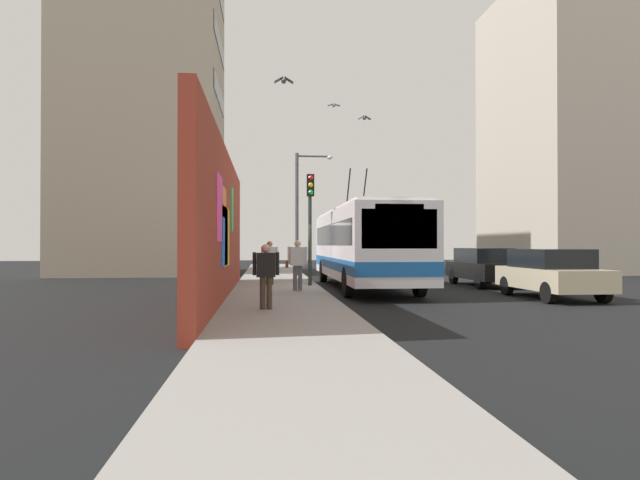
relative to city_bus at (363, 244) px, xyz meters
name	(u,v)px	position (x,y,z in m)	size (l,w,h in m)	color
ground_plane	(320,290)	(-0.89, 1.80, -1.75)	(80.00, 80.00, 0.00)	black
sidewalk_slab	(278,289)	(-0.89, 3.40, -1.67)	(48.00, 3.20, 0.15)	gray
graffiti_wall	(223,227)	(-4.29, 5.15, 0.52)	(15.23, 0.32, 4.54)	maroon
building_far_left	(146,106)	(11.87, 11.00, 8.27)	(8.20, 8.71, 20.03)	#9E937F
building_far_right	(556,129)	(12.42, -15.20, 7.59)	(11.33, 6.40, 18.67)	#B2A899
city_bus	(363,244)	(0.00, 0.00, 0.00)	(11.49, 2.67, 4.91)	silver
parked_car_champagne	(551,272)	(-4.66, -5.20, -0.92)	(4.09, 1.92, 1.58)	#C6B793
parked_car_black	(484,266)	(0.57, -5.20, -0.92)	(4.36, 1.81, 1.58)	black
pedestrian_near_wall	(266,271)	(-7.81, 3.85, -0.68)	(0.22, 0.65, 1.58)	#3F3326
pedestrian_at_curb	(297,261)	(-2.54, 2.77, -0.59)	(0.23, 0.76, 1.72)	#595960
pedestrian_midblock	(269,259)	(0.36, 3.70, -0.59)	(0.23, 0.76, 1.71)	#3F3326
traffic_light	(310,211)	(-0.44, 2.15, 1.28)	(0.49, 0.28, 4.29)	#2D382D
street_lamp	(301,204)	(6.52, 2.02, 2.05)	(0.44, 1.94, 6.29)	#4C4C51
flying_pigeons	(333,104)	(-0.92, 1.33, 5.28)	(8.66, 4.13, 1.70)	slate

